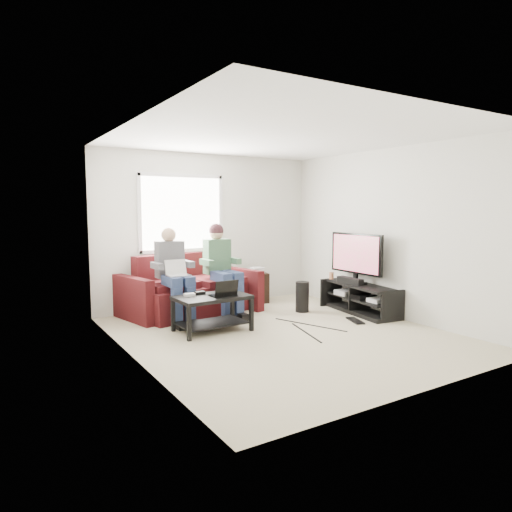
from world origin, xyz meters
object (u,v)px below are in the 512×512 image
Objects in this scene: sofa at (189,292)px; tv at (356,255)px; tv_stand at (360,300)px; end_table at (257,287)px; coffee_table at (212,305)px; subwoofer at (302,297)px.

sofa is 2.76m from tv.
end_table reaches higher than tv_stand.
sofa reaches higher than coffee_table.
end_table reaches higher than subwoofer.
sofa is 4.46× the size of subwoofer.
end_table is (-0.96, 1.59, 0.07)m from tv_stand.
tv is (-0.00, 0.10, 0.72)m from tv_stand.
end_table is (-0.22, 1.04, 0.04)m from subwoofer.
coffee_table is at bearing -139.44° from end_table.
tv_stand is 1.34× the size of tv.
tv reaches higher than end_table.
tv reaches higher than subwoofer.
tv_stand is at bearing -31.49° from sofa.
subwoofer is at bearing -77.91° from end_table.
subwoofer is 1.06m from end_table.
subwoofer is 0.78× the size of end_table.
tv_stand is at bearing -88.53° from tv.
tv_stand is 0.92m from subwoofer.
sofa is at bearing 81.95° from coffee_table.
tv is at bearing -29.70° from sofa.
subwoofer is at bearing 143.00° from tv_stand.
sofa is at bearing 151.28° from subwoofer.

